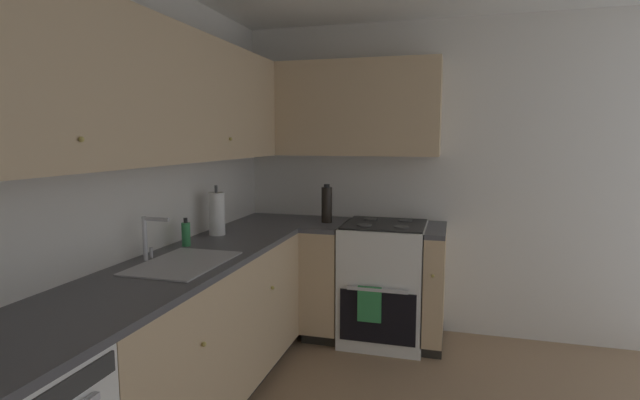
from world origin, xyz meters
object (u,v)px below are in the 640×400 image
at_px(oven_range, 384,281).
at_px(paper_towel_roll, 217,214).
at_px(oil_bottle, 327,204).
at_px(soap_bottle, 186,234).

height_order(oven_range, paper_towel_roll, paper_towel_roll).
xyz_separation_m(oven_range, oil_bottle, (-0.02, 0.46, 0.59)).
height_order(oven_range, oil_bottle, oil_bottle).
distance_m(soap_bottle, paper_towel_roll, 0.37).
bearing_deg(paper_towel_roll, oil_bottle, -41.62).
bearing_deg(paper_towel_roll, soap_bottle, 176.83).
bearing_deg(oil_bottle, soap_bottle, 149.16).
bearing_deg(oven_range, paper_towel_roll, 123.23).
distance_m(oven_range, soap_bottle, 1.59).
bearing_deg(oven_range, oil_bottle, 92.31).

